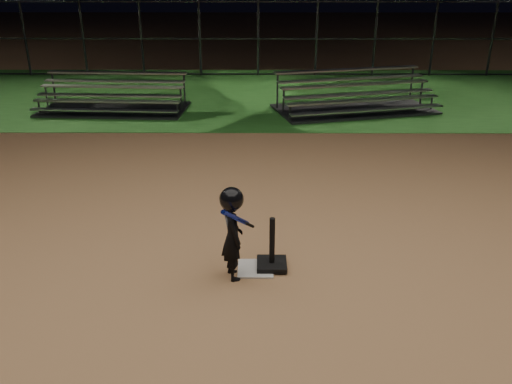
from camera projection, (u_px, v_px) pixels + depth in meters
name	position (u px, v px, depth m)	size (l,w,h in m)	color
ground	(256.00, 269.00, 6.83)	(80.00, 80.00, 0.00)	#A9784C
grass_strip	(258.00, 94.00, 16.03)	(60.00, 8.00, 0.01)	#20561C
home_plate	(256.00, 269.00, 6.83)	(0.45, 0.45, 0.02)	beige
batting_tee	(272.00, 258.00, 6.82)	(0.38, 0.38, 0.68)	black
child_batter	(232.00, 231.00, 6.43)	(0.46, 0.63, 1.20)	black
bleacher_left	(114.00, 104.00, 14.17)	(3.87, 2.06, 0.92)	#BABBBF
bleacher_right	(355.00, 103.00, 14.16)	(4.46, 2.96, 1.00)	#A6A6AA
backstop_fence	(258.00, 39.00, 18.30)	(20.08, 0.08, 2.50)	#38383D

